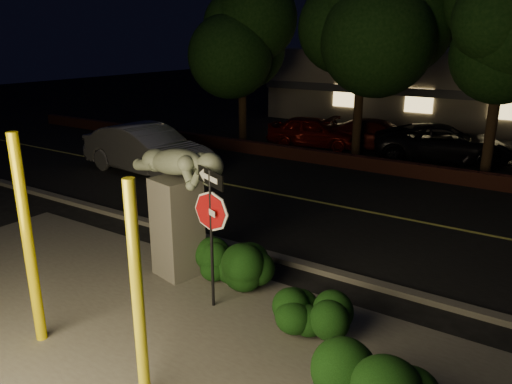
{
  "coord_description": "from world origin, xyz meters",
  "views": [
    {
      "loc": [
        5.1,
        -5.72,
        4.72
      ],
      "look_at": [
        -0.39,
        2.59,
        1.6
      ],
      "focal_mm": 35.0,
      "sensor_mm": 36.0,
      "label": 1
    }
  ],
  "objects_px": {
    "yellow_pole_right": "(138,296)",
    "silver_sedan": "(147,149)",
    "sculpture": "(177,196)",
    "parked_car_red": "(313,132)",
    "parked_car_darkred": "(379,135)",
    "signpost": "(211,212)",
    "yellow_pole_left": "(28,242)",
    "parked_car_dark": "(443,143)"
  },
  "relations": [
    {
      "from": "yellow_pole_right",
      "to": "silver_sedan",
      "type": "xyz_separation_m",
      "value": [
        -8.47,
        8.49,
        -0.71
      ]
    },
    {
      "from": "sculpture",
      "to": "silver_sedan",
      "type": "xyz_separation_m",
      "value": [
        -6.39,
        5.43,
        -0.85
      ]
    },
    {
      "from": "parked_car_red",
      "to": "parked_car_darkred",
      "type": "relative_size",
      "value": 0.9
    },
    {
      "from": "silver_sedan",
      "to": "sculpture",
      "type": "bearing_deg",
      "value": -126.15
    },
    {
      "from": "yellow_pole_right",
      "to": "parked_car_darkred",
      "type": "bearing_deg",
      "value": 99.81
    },
    {
      "from": "parked_car_red",
      "to": "yellow_pole_right",
      "type": "bearing_deg",
      "value": -171.27
    },
    {
      "from": "parked_car_darkred",
      "to": "silver_sedan",
      "type": "bearing_deg",
      "value": 137.6
    },
    {
      "from": "yellow_pole_right",
      "to": "signpost",
      "type": "xyz_separation_m",
      "value": [
        -0.73,
        2.43,
        0.27
      ]
    },
    {
      "from": "sculpture",
      "to": "yellow_pole_left",
      "type": "bearing_deg",
      "value": -83.76
    },
    {
      "from": "parked_car_darkred",
      "to": "signpost",
      "type": "bearing_deg",
      "value": -179.43
    },
    {
      "from": "signpost",
      "to": "parked_car_dark",
      "type": "xyz_separation_m",
      "value": [
        0.67,
        13.61,
        -1.11
      ]
    },
    {
      "from": "yellow_pole_left",
      "to": "silver_sedan",
      "type": "bearing_deg",
      "value": 125.68
    },
    {
      "from": "silver_sedan",
      "to": "parked_car_dark",
      "type": "relative_size",
      "value": 0.99
    },
    {
      "from": "signpost",
      "to": "parked_car_dark",
      "type": "height_order",
      "value": "signpost"
    },
    {
      "from": "yellow_pole_left",
      "to": "yellow_pole_right",
      "type": "height_order",
      "value": "yellow_pole_left"
    },
    {
      "from": "yellow_pole_right",
      "to": "signpost",
      "type": "relative_size",
      "value": 1.21
    },
    {
      "from": "signpost",
      "to": "sculpture",
      "type": "xyz_separation_m",
      "value": [
        -1.35,
        0.63,
        -0.13
      ]
    },
    {
      "from": "sculpture",
      "to": "yellow_pole_right",
      "type": "bearing_deg",
      "value": -43.09
    },
    {
      "from": "silver_sedan",
      "to": "yellow_pole_left",
      "type": "bearing_deg",
      "value": -140.1
    },
    {
      "from": "silver_sedan",
      "to": "parked_car_darkred",
      "type": "height_order",
      "value": "silver_sedan"
    },
    {
      "from": "yellow_pole_left",
      "to": "signpost",
      "type": "height_order",
      "value": "yellow_pole_left"
    },
    {
      "from": "silver_sedan",
      "to": "parked_car_darkred",
      "type": "bearing_deg",
      "value": -30.16
    },
    {
      "from": "yellow_pole_left",
      "to": "sculpture",
      "type": "height_order",
      "value": "yellow_pole_left"
    },
    {
      "from": "yellow_pole_left",
      "to": "parked_car_darkred",
      "type": "bearing_deg",
      "value": 91.59
    },
    {
      "from": "parked_car_dark",
      "to": "silver_sedan",
      "type": "bearing_deg",
      "value": 113.87
    },
    {
      "from": "yellow_pole_right",
      "to": "parked_car_darkred",
      "type": "relative_size",
      "value": 0.7
    },
    {
      "from": "yellow_pole_right",
      "to": "parked_car_dark",
      "type": "relative_size",
      "value": 0.6
    },
    {
      "from": "signpost",
      "to": "parked_car_red",
      "type": "distance_m",
      "value": 14.11
    },
    {
      "from": "signpost",
      "to": "silver_sedan",
      "type": "xyz_separation_m",
      "value": [
        -7.74,
        6.06,
        -0.98
      ]
    },
    {
      "from": "sculpture",
      "to": "silver_sedan",
      "type": "bearing_deg",
      "value": 152.36
    },
    {
      "from": "yellow_pole_right",
      "to": "sculpture",
      "type": "bearing_deg",
      "value": 124.18
    },
    {
      "from": "sculpture",
      "to": "parked_car_red",
      "type": "relative_size",
      "value": 0.68
    },
    {
      "from": "yellow_pole_left",
      "to": "sculpture",
      "type": "relative_size",
      "value": 1.24
    },
    {
      "from": "signpost",
      "to": "parked_car_red",
      "type": "relative_size",
      "value": 0.64
    },
    {
      "from": "yellow_pole_left",
      "to": "signpost",
      "type": "xyz_separation_m",
      "value": [
        1.69,
        2.36,
        0.12
      ]
    },
    {
      "from": "yellow_pole_left",
      "to": "parked_car_dark",
      "type": "distance_m",
      "value": 16.18
    },
    {
      "from": "sculpture",
      "to": "parked_car_darkred",
      "type": "xyz_separation_m",
      "value": [
        -0.8,
        13.6,
        -1.05
      ]
    },
    {
      "from": "signpost",
      "to": "parked_car_dark",
      "type": "bearing_deg",
      "value": 111.33
    },
    {
      "from": "sculpture",
      "to": "parked_car_darkred",
      "type": "distance_m",
      "value": 13.66
    },
    {
      "from": "signpost",
      "to": "sculpture",
      "type": "height_order",
      "value": "sculpture"
    },
    {
      "from": "parked_car_red",
      "to": "parked_car_dark",
      "type": "xyz_separation_m",
      "value": [
        5.44,
        0.38,
        0.04
      ]
    },
    {
      "from": "sculpture",
      "to": "silver_sedan",
      "type": "relative_size",
      "value": 0.53
    }
  ]
}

